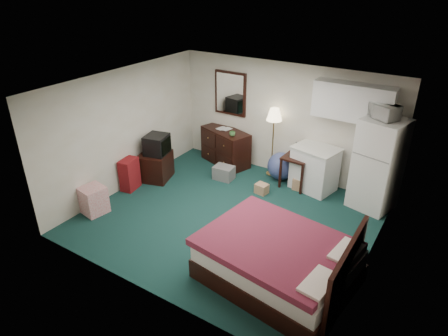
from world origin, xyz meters
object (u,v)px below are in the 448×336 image
Objects in this scene: dresser at (226,147)px; fridge at (378,165)px; kitchen_counter at (314,169)px; tv_stand at (156,166)px; floor_lamp at (273,142)px; bed at (278,261)px; desk at (296,171)px; suitcase at (130,174)px.

fridge is (3.46, -0.10, 0.48)m from dresser.
tv_stand is at bearing -142.77° from kitchen_counter.
floor_lamp is 0.74× the size of bed.
tv_stand is (-2.06, -1.57, -0.47)m from floor_lamp.
dresser is 1.33× the size of kitchen_counter.
desk is 1.05× the size of tv_stand.
bed is at bearing -66.35° from kitchen_counter.
kitchen_counter is 0.44× the size of bed.
floor_lamp is 3.16m from suitcase.
fridge is at bearing 14.48° from suitcase.
suitcase reaches higher than bed.
kitchen_counter is at bearing 17.21° from dresser.
suitcase is at bearing -120.19° from tv_stand.
desk reaches higher than tv_stand.
fridge is (1.22, -0.03, 0.44)m from kitchen_counter.
kitchen_counter is at bearing 108.65° from bed.
fridge is 0.86× the size of bed.
kitchen_counter is at bearing 16.99° from desk.
kitchen_counter is at bearing 22.42° from suitcase.
desk is 0.39× the size of fridge.
fridge is at bearing 0.75° from tv_stand.
suitcase is (-0.15, -0.65, 0.04)m from tv_stand.
desk is 3.52m from suitcase.
dresser is 0.68× the size of fridge.
floor_lamp is at bearing -170.57° from fridge.
floor_lamp reaches higher than desk.
kitchen_counter reaches higher than suitcase.
dresser is 1.88m from desk.
desk is at bearing -152.97° from kitchen_counter.
dresser is 4.10m from bed.
floor_lamp reaches higher than bed.
floor_lamp is 0.86× the size of fridge.
desk reaches higher than bed.
kitchen_counter is (0.36, 0.09, 0.11)m from desk.
floor_lamp is at bearing -175.02° from kitchen_counter.
desk is 1.68m from fridge.
suitcase is (-2.21, -2.22, -0.44)m from floor_lamp.
floor_lamp reaches higher than tv_stand.
tv_stand is at bearing -148.41° from fridge.
kitchen_counter reaches higher than dresser.
kitchen_counter is (1.05, -0.14, -0.32)m from floor_lamp.
tv_stand is (-2.75, -1.34, -0.04)m from desk.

